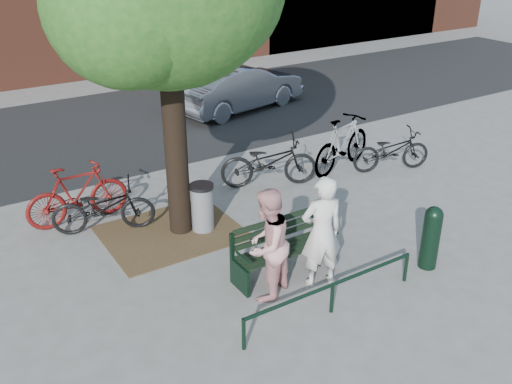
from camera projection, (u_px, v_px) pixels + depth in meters
ground at (284, 273)px, 9.29m from camera, size 90.00×90.00×0.00m
dirt_pit at (171, 232)px, 10.48m from camera, size 2.40×2.00×0.02m
road at (108, 128)px, 15.77m from camera, size 40.00×7.00×0.01m
park_bench at (282, 246)px, 9.15m from camera, size 1.74×0.54×0.97m
guard_railing at (333, 289)px, 8.20m from camera, size 3.06×0.06×0.51m
person_left at (322, 232)px, 8.66m from camera, size 0.76×0.59×1.84m
person_right at (267, 245)px, 8.39m from camera, size 1.07×1.00×1.76m
bollard at (431, 235)px, 9.23m from camera, size 0.30×0.30×1.10m
litter_bin at (202, 207)px, 10.40m from camera, size 0.45×0.45×0.92m
bicycle_a at (103, 207)px, 10.36m from camera, size 1.96×1.23×0.97m
bicycle_b at (77, 194)px, 10.64m from camera, size 1.93×0.55×1.16m
bicycle_c at (269, 162)px, 12.14m from camera, size 2.19×1.48×1.09m
bicycle_d at (342, 144)px, 12.91m from camera, size 2.18×1.16×1.26m
bicycle_e at (391, 150)px, 12.93m from camera, size 1.94×1.21×0.96m
parked_car at (239, 87)px, 17.03m from camera, size 4.45×2.34×1.40m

